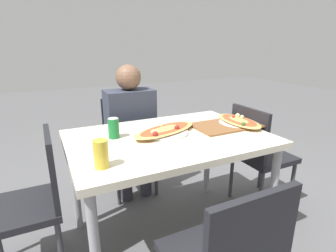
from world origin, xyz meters
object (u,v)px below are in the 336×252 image
at_px(chair_far_seated, 128,139).
at_px(chair_side_right, 258,151).
at_px(chair_side_left, 33,198).
at_px(pizza_main, 165,130).
at_px(dining_table, 169,147).
at_px(drink_glass, 101,154).
at_px(person_seated, 131,122).
at_px(soda_can, 114,128).
at_px(pizza_second, 239,121).

relative_size(chair_far_seated, chair_side_right, 1.00).
height_order(chair_side_left, pizza_main, chair_side_left).
bearing_deg(dining_table, drink_glass, -151.75).
distance_m(dining_table, person_seated, 0.64).
height_order(chair_side_right, soda_can, soda_can).
relative_size(drink_glass, pizza_second, 0.31).
bearing_deg(soda_can, person_seated, 62.14).
xyz_separation_m(chair_far_seated, pizza_main, (0.04, -0.70, 0.29)).
distance_m(chair_far_seated, pizza_second, 1.00).
height_order(person_seated, pizza_second, person_seated).
bearing_deg(pizza_second, chair_side_left, 176.82).
xyz_separation_m(dining_table, pizza_main, (-0.00, 0.05, 0.09)).
xyz_separation_m(chair_far_seated, person_seated, (0.00, -0.11, 0.19)).
height_order(chair_side_left, soda_can, soda_can).
height_order(dining_table, chair_side_right, chair_side_right).
bearing_deg(chair_side_left, drink_glass, -135.90).
relative_size(dining_table, soda_can, 9.83).
distance_m(dining_table, drink_glass, 0.56).
xyz_separation_m(person_seated, drink_glass, (-0.43, -0.89, 0.14)).
height_order(soda_can, drink_glass, drink_glass).
distance_m(drink_glass, pizza_second, 1.07).
relative_size(dining_table, pizza_main, 2.32).
bearing_deg(dining_table, pizza_main, 91.18).
bearing_deg(drink_glass, chair_side_left, 134.10).
height_order(chair_far_seated, chair_side_left, same).
distance_m(person_seated, drink_glass, 1.00).
xyz_separation_m(chair_far_seated, drink_glass, (-0.43, -1.00, 0.34)).
bearing_deg(dining_table, chair_side_right, 2.15).
height_order(dining_table, chair_side_left, chair_side_left).
xyz_separation_m(chair_side_left, chair_side_right, (1.61, -0.05, 0.00)).
bearing_deg(pizza_main, soda_can, 168.73).
xyz_separation_m(chair_side_right, soda_can, (-1.13, 0.09, 0.33)).
xyz_separation_m(dining_table, chair_far_seated, (-0.04, 0.75, -0.19)).
height_order(pizza_main, drink_glass, drink_glass).
distance_m(chair_side_right, pizza_main, 0.86).
bearing_deg(person_seated, chair_side_right, 144.45).
bearing_deg(chair_side_left, chair_side_right, -91.94).
xyz_separation_m(chair_side_right, person_seated, (-0.85, 0.61, 0.19)).
bearing_deg(chair_far_seated, soda_can, 66.45).
distance_m(chair_side_left, pizza_second, 1.40).
height_order(chair_far_seated, pizza_main, chair_far_seated).
bearing_deg(chair_far_seated, drink_glass, 66.72).
relative_size(chair_side_right, pizza_main, 1.59).
height_order(chair_side_right, person_seated, person_seated).
bearing_deg(pizza_main, pizza_second, -4.47).
bearing_deg(chair_side_right, pizza_second, -84.97).
bearing_deg(soda_can, chair_side_left, -176.29).
xyz_separation_m(chair_side_left, drink_glass, (0.33, -0.34, 0.34)).
bearing_deg(chair_side_right, drink_glass, -77.42).
bearing_deg(pizza_main, person_seated, 94.20).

